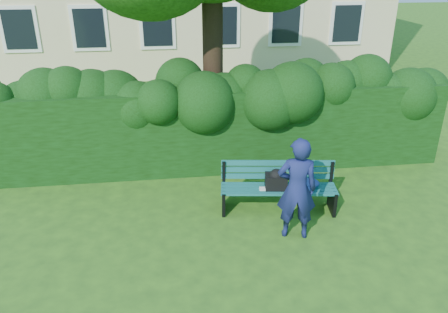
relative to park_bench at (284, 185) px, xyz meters
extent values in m
plane|color=#284B18|center=(-1.04, -0.18, -0.51)|extent=(80.00, 80.00, 0.00)
cube|color=white|center=(-7.04, 9.80, 1.49)|extent=(1.30, 0.08, 1.60)
cube|color=black|center=(-7.04, 9.76, 1.49)|extent=(1.05, 0.04, 1.35)
cube|color=white|center=(-4.64, 9.80, 1.49)|extent=(1.30, 0.08, 1.60)
cube|color=black|center=(-4.64, 9.76, 1.49)|extent=(1.05, 0.04, 1.35)
cube|color=white|center=(-2.24, 9.80, 1.49)|extent=(1.30, 0.08, 1.60)
cube|color=black|center=(-2.24, 9.76, 1.49)|extent=(1.05, 0.04, 1.35)
cube|color=white|center=(0.16, 9.80, 1.49)|extent=(1.30, 0.08, 1.60)
cube|color=black|center=(0.16, 9.76, 1.49)|extent=(1.05, 0.04, 1.35)
cube|color=white|center=(2.56, 9.80, 1.49)|extent=(1.30, 0.08, 1.60)
cube|color=black|center=(2.56, 9.76, 1.49)|extent=(1.05, 0.04, 1.35)
cube|color=white|center=(4.96, 9.80, 1.49)|extent=(1.30, 0.08, 1.60)
cube|color=black|center=(4.96, 9.76, 1.49)|extent=(1.05, 0.04, 1.35)
cube|color=black|center=(-1.04, 2.02, 0.39)|extent=(10.00, 1.00, 1.80)
cylinder|color=black|center=(-1.01, 2.42, 1.96)|extent=(0.43, 0.43, 4.93)
cube|color=#0E4745|center=(-0.12, -0.21, -0.06)|extent=(2.08, 0.39, 0.04)
cube|color=#0E4745|center=(-0.11, -0.09, -0.06)|extent=(2.08, 0.39, 0.04)
cube|color=#0E4745|center=(-0.09, 0.03, -0.06)|extent=(2.08, 0.39, 0.04)
cube|color=#0E4745|center=(-0.07, 0.15, -0.06)|extent=(2.08, 0.39, 0.04)
cube|color=#0E4745|center=(-0.06, 0.23, 0.07)|extent=(2.07, 0.32, 0.10)
cube|color=#0E4745|center=(-0.06, 0.24, 0.20)|extent=(2.07, 0.32, 0.10)
cube|color=#0E4745|center=(-0.06, 0.25, 0.33)|extent=(2.07, 0.32, 0.10)
cube|color=black|center=(-1.08, 0.11, -0.29)|extent=(0.13, 0.50, 0.44)
cube|color=black|center=(-1.05, 0.36, 0.14)|extent=(0.07, 0.07, 0.45)
cube|color=black|center=(-1.09, 0.06, -0.07)|extent=(0.12, 0.42, 0.05)
cube|color=black|center=(0.89, -0.17, -0.29)|extent=(0.13, 0.50, 0.44)
cube|color=black|center=(0.92, 0.09, 0.14)|extent=(0.07, 0.07, 0.45)
cube|color=black|center=(0.88, -0.22, -0.07)|extent=(0.12, 0.42, 0.05)
cube|color=white|center=(-0.36, -0.04, -0.03)|extent=(0.20, 0.15, 0.02)
cube|color=black|center=(-0.15, -0.02, 0.10)|extent=(0.42, 0.34, 0.27)
imported|color=#171D51|center=(-0.02, -0.83, 0.37)|extent=(0.71, 0.54, 1.76)
camera|label=1|loc=(-2.00, -6.79, 3.73)|focal=35.00mm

